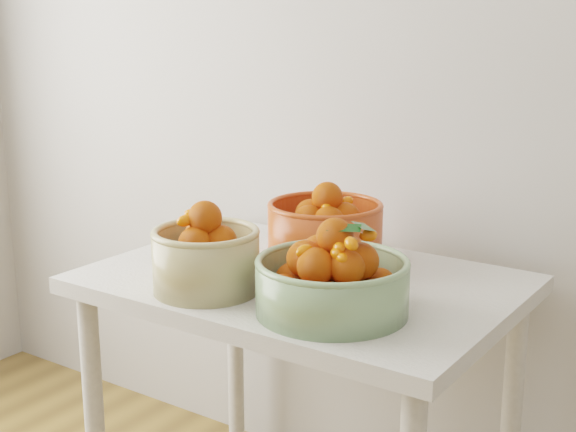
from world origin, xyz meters
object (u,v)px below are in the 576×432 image
(table, at_px, (302,314))
(bowl_orange, at_px, (325,231))
(bowl_cream, at_px, (206,257))
(bowl_green, at_px, (332,280))

(table, relative_size, bowl_orange, 2.84)
(bowl_cream, xyz_separation_m, bowl_green, (0.31, 0.04, -0.01))
(bowl_cream, bearing_deg, bowl_green, 7.43)
(bowl_cream, distance_m, bowl_green, 0.31)
(bowl_cream, xyz_separation_m, bowl_orange, (0.11, 0.34, 0.00))
(table, distance_m, bowl_cream, 0.30)
(bowl_green, xyz_separation_m, bowl_orange, (-0.20, 0.30, 0.01))
(bowl_cream, height_order, bowl_orange, same)
(table, xyz_separation_m, bowl_cream, (-0.12, -0.21, 0.18))
(table, bearing_deg, bowl_cream, -120.80)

